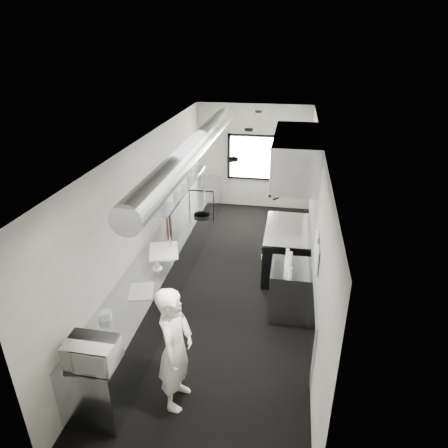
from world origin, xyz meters
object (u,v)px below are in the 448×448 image
at_px(cutting_board, 164,251).
at_px(plate_stack_a, 167,193).
at_px(knife_block, 169,222).
at_px(squeeze_bottle_a, 290,272).
at_px(plate_stack_d, 189,168).
at_px(squeeze_bottle_c, 286,263).
at_px(small_plate, 157,268).
at_px(line_cook, 175,349).
at_px(prep_counter, 163,272).
at_px(plate_stack_c, 181,174).
at_px(exhaust_hood, 296,156).
at_px(pass_shelf, 180,188).
at_px(range, 285,249).
at_px(deli_tub_a, 103,317).
at_px(squeeze_bottle_d, 291,257).
at_px(squeeze_bottle_e, 288,253).
at_px(plate_stack_b, 176,183).
at_px(deli_tub_b, 106,315).
at_px(bottle_station, 289,290).
at_px(microwave, 92,353).
at_px(squeeze_bottle_b, 289,267).
at_px(far_work_table, 205,198).

height_order(cutting_board, plate_stack_a, plate_stack_a).
distance_m(knife_block, squeeze_bottle_a, 2.82).
bearing_deg(plate_stack_d, squeeze_bottle_c, -47.69).
relative_size(small_plate, plate_stack_a, 0.61).
relative_size(line_cook, small_plate, 10.52).
height_order(prep_counter, plate_stack_c, plate_stack_c).
height_order(exhaust_hood, line_cook, exhaust_hood).
bearing_deg(pass_shelf, plate_stack_a, -91.84).
height_order(range, cutting_board, range).
distance_m(range, plate_stack_a, 2.61).
bearing_deg(squeeze_bottle_a, prep_counter, 167.62).
bearing_deg(small_plate, squeeze_bottle_a, 2.96).
bearing_deg(deli_tub_a, exhaust_hood, 52.74).
xyz_separation_m(squeeze_bottle_d, squeeze_bottle_e, (-0.06, 0.10, 0.00)).
relative_size(line_cook, plate_stack_b, 6.04).
relative_size(plate_stack_c, squeeze_bottle_e, 2.07).
height_order(pass_shelf, squeeze_bottle_a, pass_shelf).
height_order(deli_tub_b, squeeze_bottle_a, squeeze_bottle_a).
bearing_deg(bottle_station, knife_block, 155.00).
relative_size(bottle_station, plate_stack_a, 3.34).
distance_m(range, squeeze_bottle_a, 1.78).
bearing_deg(microwave, small_plate, 89.05).
relative_size(deli_tub_a, cutting_board, 0.19).
relative_size(microwave, plate_stack_b, 1.91).
bearing_deg(pass_shelf, squeeze_bottle_b, -38.64).
relative_size(bottle_station, squeeze_bottle_e, 5.14).
relative_size(deli_tub_a, plate_stack_d, 0.38).
distance_m(deli_tub_a, plate_stack_a, 2.82).
xyz_separation_m(line_cook, plate_stack_c, (-0.99, 4.04, 0.89)).
height_order(far_work_table, deli_tub_a, deli_tub_a).
distance_m(plate_stack_d, squeeze_bottle_a, 3.65).
bearing_deg(microwave, squeeze_bottle_b, 48.67).
distance_m(plate_stack_c, squeeze_bottle_e, 2.90).
distance_m(deli_tub_b, squeeze_bottle_e, 3.13).
relative_size(pass_shelf, bottle_station, 3.33).
relative_size(plate_stack_d, squeeze_bottle_c, 1.83).
bearing_deg(squeeze_bottle_b, plate_stack_a, 155.36).
bearing_deg(deli_tub_b, squeeze_bottle_d, 38.85).
distance_m(plate_stack_c, plate_stack_d, 0.51).
relative_size(plate_stack_d, squeeze_bottle_b, 1.87).
height_order(line_cook, deli_tub_b, line_cook).
bearing_deg(range, plate_stack_a, -168.17).
relative_size(exhaust_hood, squeeze_bottle_a, 12.76).
height_order(far_work_table, squeeze_bottle_b, squeeze_bottle_b).
height_order(plate_stack_c, squeeze_bottle_a, plate_stack_c).
xyz_separation_m(bottle_station, squeeze_bottle_c, (-0.08, -0.04, 0.54)).
bearing_deg(bottle_station, squeeze_bottle_a, -92.30).
xyz_separation_m(line_cook, deli_tub_b, (-1.07, 0.37, 0.09)).
height_order(plate_stack_c, plate_stack_d, plate_stack_c).
distance_m(deli_tub_b, plate_stack_a, 2.78).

